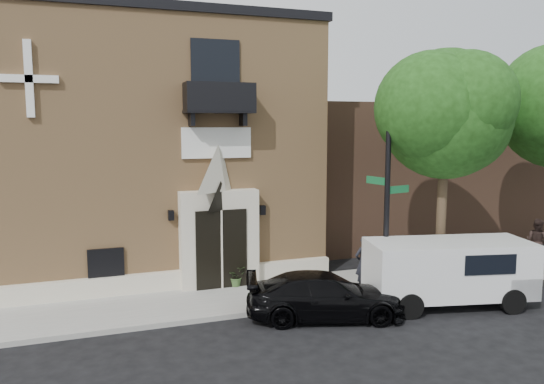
# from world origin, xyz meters

# --- Properties ---
(ground) EXTENTS (120.00, 120.00, 0.00)m
(ground) POSITION_xyz_m (0.00, 0.00, 0.00)
(ground) COLOR black
(ground) RESTS_ON ground
(sidewalk) EXTENTS (42.00, 3.00, 0.15)m
(sidewalk) POSITION_xyz_m (1.00, 1.50, 0.07)
(sidewalk) COLOR gray
(sidewalk) RESTS_ON ground
(church) EXTENTS (12.20, 11.01, 9.30)m
(church) POSITION_xyz_m (-2.99, 7.95, 4.63)
(church) COLOR tan
(church) RESTS_ON ground
(neighbour_building) EXTENTS (18.00, 8.00, 6.40)m
(neighbour_building) POSITION_xyz_m (12.00, 9.00, 3.20)
(neighbour_building) COLOR brown
(neighbour_building) RESTS_ON ground
(street_tree_left) EXTENTS (4.97, 4.38, 7.77)m
(street_tree_left) POSITION_xyz_m (6.03, 0.35, 5.87)
(street_tree_left) COLOR #38281C
(street_tree_left) RESTS_ON sidewalk
(black_sedan) EXTENTS (4.83, 3.01, 1.31)m
(black_sedan) POSITION_xyz_m (1.20, -0.78, 0.65)
(black_sedan) COLOR black
(black_sedan) RESTS_ON ground
(cargo_van) EXTENTS (5.19, 2.93, 2.00)m
(cargo_van) POSITION_xyz_m (5.37, -1.10, 1.12)
(cargo_van) COLOR silver
(cargo_van) RESTS_ON ground
(street_sign) EXTENTS (1.14, 1.00, 6.40)m
(street_sign) POSITION_xyz_m (3.77, 0.23, 3.37)
(street_sign) COLOR black
(street_sign) RESTS_ON sidewalk
(fire_hydrant) EXTENTS (0.46, 0.37, 0.81)m
(fire_hydrant) POSITION_xyz_m (3.63, 0.20, 0.55)
(fire_hydrant) COLOR #AD0B23
(fire_hydrant) RESTS_ON sidewalk
(dumpster) EXTENTS (2.21, 1.50, 1.33)m
(dumpster) POSITION_xyz_m (5.82, 0.39, 0.82)
(dumpster) COLOR #0E3614
(dumpster) RESTS_ON sidewalk
(planter) EXTENTS (0.69, 0.63, 0.68)m
(planter) POSITION_xyz_m (-0.50, 2.52, 0.49)
(planter) COLOR #426430
(planter) RESTS_ON sidewalk
(pedestrian_near) EXTENTS (0.68, 0.47, 1.80)m
(pedestrian_near) POSITION_xyz_m (3.26, 0.68, 1.05)
(pedestrian_near) COLOR black
(pedestrian_near) RESTS_ON sidewalk
(pedestrian_far) EXTENTS (0.85, 0.99, 1.76)m
(pedestrian_far) POSITION_xyz_m (11.17, 1.38, 1.03)
(pedestrian_far) COLOR #312320
(pedestrian_far) RESTS_ON sidewalk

